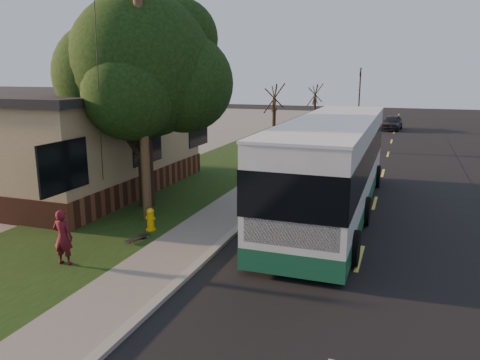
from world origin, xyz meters
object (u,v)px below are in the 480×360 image
traffic_signal (359,93)px  skateboarder (63,237)px  leafy_tree (144,69)px  fire_hydrant (151,219)px  distant_car (392,123)px  bare_tree_far (315,107)px  utility_pole (142,86)px  bare_tree_near (274,117)px  skateboard_main (138,238)px  dumpster (134,166)px  transit_bus (332,163)px

traffic_signal → skateboarder: traffic_signal is taller
leafy_tree → traffic_signal: (4.67, 31.35, -2.00)m
fire_hydrant → distant_car: 32.17m
bare_tree_far → traffic_signal: bearing=48.8°
bare_tree_far → traffic_signal: 5.44m
skateboarder → distant_car: bearing=-106.2°
utility_pole → bare_tree_far: bearing=89.4°
fire_hydrant → bare_tree_near: size_ratio=0.17×
bare_tree_near → leafy_tree: bearing=-92.5°
skateboard_main → dumpster: dumpster is taller
leafy_tree → dumpster: (-3.11, 3.83, -4.49)m
transit_bus → dumpster: transit_bus is taller
skateboard_main → skateboarder: bearing=-111.0°
skateboarder → dumpster: 10.43m
dumpster → fire_hydrant: bearing=-54.2°
traffic_signal → skateboard_main: traffic_signal is taller
traffic_signal → distant_car: traffic_signal is taller
utility_pole → bare_tree_far: 29.13m
fire_hydrant → dumpster: dumpster is taller
bare_tree_near → transit_bus: 15.12m
bare_tree_far → skateboard_main: bare_tree_far is taller
utility_pole → leafy_tree: size_ratio=1.16×
bare_tree_near → transit_bus: bearing=-66.5°
fire_hydrant → transit_bus: transit_bus is taller
skateboard_main → bare_tree_near: bearing=93.0°
skateboard_main → bare_tree_far: bearing=90.9°
transit_bus → bare_tree_far: bearing=102.1°
fire_hydrant → utility_pole: utility_pole is taller
skateboarder → dumpster: skateboarder is taller
leafy_tree → skateboarder: 7.32m
transit_bus → distant_car: (1.19, 27.40, -1.18)m
skateboarder → skateboard_main: bearing=-115.8°
bare_tree_far → distant_car: (6.72, 1.54, -1.34)m
utility_pole → bare_tree_near: utility_pole is taller
bare_tree_near → distant_car: size_ratio=1.10×
utility_pole → traffic_signal: bearing=83.4°
skateboarder → skateboard_main: skateboarder is taller
bare_tree_near → dumpster: bare_tree_near is taller
transit_bus → skateboard_main: size_ratio=13.74×
leafy_tree → skateboard_main: size_ratio=8.36×
transit_bus → fire_hydrant: bearing=-141.1°
fire_hydrant → transit_bus: bearing=38.9°
leafy_tree → transit_bus: size_ratio=0.61×
bare_tree_far → skateboarder: size_ratio=2.68×
bare_tree_near → bare_tree_far: bearing=87.6°
skateboard_main → dumpster: size_ratio=0.54×
traffic_signal → transit_bus: traffic_signal is taller
distant_car → dumpster: bearing=-107.6°
dumpster → distant_car: bearing=66.3°
bare_tree_far → skateboard_main: bearing=-89.1°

